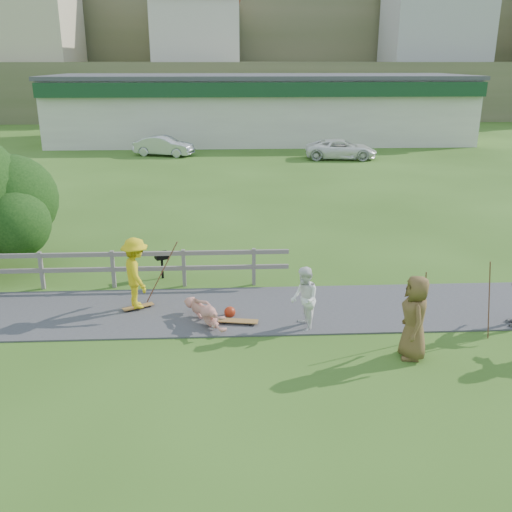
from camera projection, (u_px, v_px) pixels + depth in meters
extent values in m
plane|color=#325518|center=(175.00, 339.00, 13.32)|extent=(260.00, 260.00, 0.00)
cube|color=#39393C|center=(180.00, 311.00, 14.73)|extent=(34.00, 3.00, 0.04)
cube|color=#6A645E|center=(42.00, 271.00, 16.06)|extent=(0.10, 0.10, 1.10)
cube|color=#6A645E|center=(113.00, 269.00, 16.16)|extent=(0.10, 0.10, 1.10)
cube|color=#6A645E|center=(184.00, 268.00, 16.25)|extent=(0.10, 0.10, 1.10)
cube|color=#6A645E|center=(254.00, 267.00, 16.35)|extent=(0.10, 0.10, 1.10)
cube|color=#6A645E|center=(21.00, 256.00, 15.89)|extent=(15.00, 0.08, 0.12)
cube|color=#6A645E|center=(23.00, 271.00, 16.04)|extent=(15.00, 0.08, 0.12)
cube|color=beige|center=(260.00, 110.00, 45.78)|extent=(32.00, 10.00, 4.80)
cube|color=#163D20|center=(264.00, 90.00, 40.29)|extent=(32.00, 0.60, 1.00)
cube|color=#45454A|center=(260.00, 77.00, 44.96)|extent=(32.50, 10.50, 0.30)
cube|color=#4E5833|center=(214.00, 90.00, 64.28)|extent=(220.00, 14.00, 6.00)
cube|color=beige|center=(213.00, 28.00, 62.17)|extent=(10.00, 9.00, 7.00)
cube|color=#4E5833|center=(215.00, 58.00, 75.42)|extent=(220.00, 14.00, 13.00)
cube|color=#4E5833|center=(216.00, 30.00, 86.40)|extent=(220.00, 14.00, 21.00)
cube|color=#4E5833|center=(217.00, 6.00, 97.21)|extent=(220.00, 14.00, 30.00)
imported|color=gold|center=(136.00, 277.00, 14.56)|extent=(1.10, 1.37, 1.85)
imported|color=tan|center=(205.00, 312.00, 13.98)|extent=(1.67, 1.20, 0.62)
imported|color=white|center=(304.00, 299.00, 13.54)|extent=(0.66, 0.81, 1.58)
imported|color=brown|center=(415.00, 317.00, 12.21)|extent=(0.70, 0.98, 1.89)
imported|color=#B6B9BE|center=(164.00, 146.00, 38.66)|extent=(4.25, 2.48, 1.32)
imported|color=white|center=(341.00, 149.00, 37.39)|extent=(4.85, 2.64, 1.29)
sphere|color=#9D2A11|center=(230.00, 312.00, 14.39)|extent=(0.29, 0.29, 0.29)
cylinder|color=brown|center=(161.00, 269.00, 14.95)|extent=(0.03, 0.03, 1.95)
cylinder|color=brown|center=(424.00, 307.00, 12.98)|extent=(0.03, 0.03, 1.69)
cylinder|color=brown|center=(489.00, 301.00, 13.03)|extent=(0.03, 0.03, 1.92)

